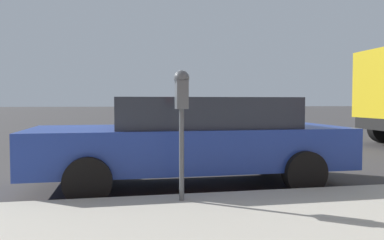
{
  "coord_description": "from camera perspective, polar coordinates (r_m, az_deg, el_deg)",
  "views": [
    {
      "loc": [
        -6.97,
        1.24,
        1.35
      ],
      "look_at": [
        -2.22,
        0.32,
        1.12
      ],
      "focal_mm": 35.0,
      "sensor_mm": 36.0,
      "label": 1
    }
  ],
  "objects": [
    {
      "name": "ground_plane",
      "position": [
        7.21,
        -0.85,
        -8.05
      ],
      "size": [
        220.0,
        220.0,
        0.0
      ],
      "primitive_type": "plane",
      "color": "#3D3A3A"
    },
    {
      "name": "parking_meter",
      "position": [
        4.52,
        -1.6,
        2.91
      ],
      "size": [
        0.21,
        0.19,
        1.58
      ],
      "color": "#4C5156",
      "rests_on": "sidewalk"
    },
    {
      "name": "car_blue",
      "position": [
        6.03,
        0.24,
        -2.85
      ],
      "size": [
        1.98,
        4.95,
        1.42
      ],
      "rotation": [
        0.0,
        0.0,
        0.0
      ],
      "color": "navy",
      "rests_on": "ground_plane"
    }
  ]
}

